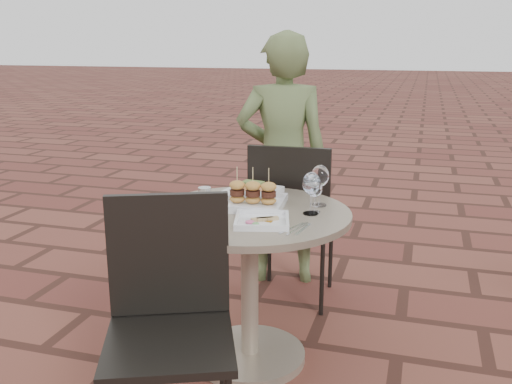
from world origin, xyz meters
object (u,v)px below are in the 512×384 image
(diner, at_px, (282,161))
(plate_sliders, at_px, (253,198))
(chair_near, at_px, (169,305))
(plate_tuna, at_px, (262,220))
(plate_salmon, at_px, (253,191))
(chair_far, at_px, (292,212))
(cafe_table, at_px, (250,263))

(diner, bearing_deg, plate_sliders, 79.76)
(chair_near, distance_m, plate_tuna, 0.54)
(chair_near, relative_size, plate_tuna, 3.47)
(plate_salmon, bearing_deg, chair_near, -92.56)
(chair_near, relative_size, plate_sliders, 3.08)
(chair_far, bearing_deg, cafe_table, 83.38)
(cafe_table, bearing_deg, plate_salmon, 104.14)
(diner, distance_m, plate_salmon, 0.70)
(cafe_table, relative_size, plate_salmon, 3.27)
(cafe_table, xyz_separation_m, chair_far, (0.05, 0.63, 0.07))
(plate_salmon, height_order, plate_sliders, plate_sliders)
(plate_salmon, bearing_deg, plate_tuna, -68.37)
(cafe_table, bearing_deg, plate_tuna, -56.65)
(plate_salmon, bearing_deg, cafe_table, -75.86)
(chair_far, distance_m, chair_near, 1.25)
(cafe_table, distance_m, chair_near, 0.63)
(plate_tuna, bearing_deg, diner, 99.82)
(chair_far, distance_m, plate_sliders, 0.60)
(chair_far, bearing_deg, plate_tuna, 91.59)
(chair_near, relative_size, plate_salmon, 3.38)
(diner, distance_m, plate_sliders, 0.90)
(chair_near, xyz_separation_m, diner, (0.02, 1.59, 0.21))
(cafe_table, relative_size, chair_near, 0.97)
(chair_far, distance_m, plate_salmon, 0.42)
(diner, height_order, plate_salmon, diner)
(plate_salmon, bearing_deg, plate_sliders, -72.81)
(chair_far, height_order, plate_tuna, chair_far)
(plate_salmon, distance_m, plate_sliders, 0.21)
(plate_sliders, bearing_deg, plate_tuna, -64.82)
(cafe_table, height_order, plate_tuna, plate_tuna)
(diner, xyz_separation_m, plate_tuna, (0.20, -1.13, -0.02))
(plate_tuna, bearing_deg, chair_far, 93.84)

